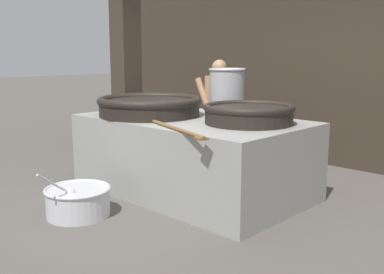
# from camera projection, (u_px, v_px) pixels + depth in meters

# --- Properties ---
(ground_plane) EXTENTS (60.00, 60.00, 0.00)m
(ground_plane) POSITION_uv_depth(u_px,v_px,m) (192.00, 191.00, 5.68)
(ground_plane) COLOR #56514C
(back_wall) EXTENTS (8.57, 0.24, 3.68)m
(back_wall) POSITION_uv_depth(u_px,v_px,m) (304.00, 46.00, 7.18)
(back_wall) COLOR #382D23
(back_wall) RESTS_ON ground_plane
(support_pillar) EXTENTS (0.36, 0.36, 3.68)m
(support_pillar) POSITION_uv_depth(u_px,v_px,m) (126.00, 46.00, 7.23)
(support_pillar) COLOR #382D23
(support_pillar) RESTS_ON ground_plane
(hearth_platform) EXTENTS (2.81, 1.65, 0.93)m
(hearth_platform) POSITION_uv_depth(u_px,v_px,m) (192.00, 155.00, 5.59)
(hearth_platform) COLOR gray
(hearth_platform) RESTS_ON ground_plane
(giant_wok_near) EXTENTS (1.33, 1.33, 0.25)m
(giant_wok_near) POSITION_uv_depth(u_px,v_px,m) (150.00, 105.00, 5.73)
(giant_wok_near) COLOR black
(giant_wok_near) RESTS_ON hearth_platform
(giant_wok_far) EXTENTS (1.03, 1.03, 0.22)m
(giant_wok_far) POSITION_uv_depth(u_px,v_px,m) (249.00, 113.00, 5.06)
(giant_wok_far) COLOR black
(giant_wok_far) RESTS_ON hearth_platform
(stock_pot) EXTENTS (0.48, 0.48, 0.60)m
(stock_pot) POSITION_uv_depth(u_px,v_px,m) (227.00, 91.00, 5.80)
(stock_pot) COLOR #9E9EA3
(stock_pot) RESTS_ON hearth_platform
(stirring_paddle) EXTENTS (1.41, 0.54, 0.04)m
(stirring_paddle) POSITION_uv_depth(u_px,v_px,m) (173.00, 128.00, 4.68)
(stirring_paddle) COLOR brown
(stirring_paddle) RESTS_ON hearth_platform
(cook) EXTENTS (0.38, 0.59, 1.63)m
(cook) POSITION_uv_depth(u_px,v_px,m) (218.00, 109.00, 6.89)
(cook) COLOR #9E7551
(cook) RESTS_ON ground_plane
(prep_bowl_vegetables) EXTENTS (0.70, 0.89, 0.60)m
(prep_bowl_vegetables) POSITION_uv_depth(u_px,v_px,m) (78.00, 200.00, 4.80)
(prep_bowl_vegetables) COLOR silver
(prep_bowl_vegetables) RESTS_ON ground_plane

